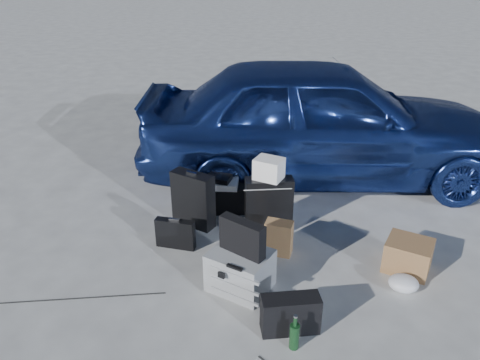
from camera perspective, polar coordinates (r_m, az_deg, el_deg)
name	(u,v)px	position (r m, az deg, el deg)	size (l,w,h in m)	color
ground	(246,287)	(4.18, 0.77, -12.90)	(60.00, 60.00, 0.00)	beige
car	(323,119)	(5.91, 10.03, 7.30)	(1.80, 4.47, 1.52)	navy
pelican_case	(240,270)	(4.07, 0.03, -10.95)	(0.49, 0.40, 0.36)	#9A9D9F
laptop_bag	(242,237)	(3.88, 0.28, -6.97)	(0.41, 0.10, 0.31)	black
briefcase	(175,234)	(4.63, -7.88, -6.50)	(0.39, 0.09, 0.30)	black
suitcase_left	(193,200)	(4.91, -5.74, -2.38)	(0.46, 0.16, 0.60)	black
suitcase_right	(269,204)	(4.82, 3.52, -2.99)	(0.48, 0.17, 0.58)	black
white_carton	(269,169)	(4.65, 3.54, 1.38)	(0.27, 0.21, 0.21)	white
duffel_bag	(221,198)	(5.23, -2.33, -2.15)	(0.62, 0.27, 0.31)	black
flat_box_white	(220,183)	(5.13, -2.42, -0.34)	(0.39, 0.29, 0.07)	white
flat_box_black	(219,178)	(5.09, -2.63, 0.22)	(0.26, 0.19, 0.06)	black
kraft_bag	(279,238)	(4.51, 4.73, -7.03)	(0.26, 0.15, 0.34)	#AB724A
cardboard_box	(408,255)	(4.56, 19.80, -8.65)	(0.39, 0.34, 0.29)	#9C6B44
plastic_bag	(404,283)	(4.34, 19.31, -11.79)	(0.26, 0.22, 0.14)	silver
messenger_bag	(290,314)	(3.71, 6.16, -15.94)	(0.45, 0.17, 0.31)	black
green_bottle	(295,332)	(3.59, 6.67, -17.98)	(0.07, 0.07, 0.29)	black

